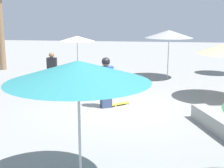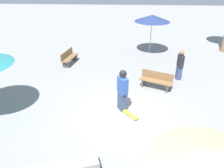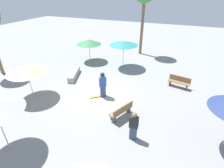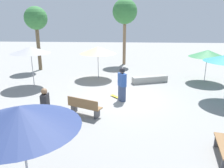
# 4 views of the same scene
# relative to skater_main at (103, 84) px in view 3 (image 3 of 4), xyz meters

# --- Properties ---
(ground_plane) EXTENTS (60.00, 60.00, 0.00)m
(ground_plane) POSITION_rel_skater_main_xyz_m (0.03, 0.41, -0.99)
(ground_plane) COLOR gray
(skater_main) EXTENTS (0.48, 0.56, 1.84)m
(skater_main) POSITION_rel_skater_main_xyz_m (0.00, 0.00, 0.00)
(skater_main) COLOR #38476B
(skater_main) RESTS_ON ground_plane
(skateboard) EXTENTS (0.67, 0.74, 0.07)m
(skateboard) POSITION_rel_skater_main_xyz_m (-0.34, 0.47, -0.93)
(skateboard) COLOR gold
(skateboard) RESTS_ON ground_plane
(concrete_ledge) EXTENTS (2.50, 1.27, 0.45)m
(concrete_ledge) POSITION_rel_skater_main_xyz_m (1.85, 3.58, -0.76)
(concrete_ledge) COLOR gray
(concrete_ledge) RESTS_ON ground_plane
(bench_near) EXTENTS (1.64, 1.05, 0.85)m
(bench_near) POSITION_rel_skater_main_xyz_m (-1.65, -1.95, -0.56)
(bench_near) COLOR #47474C
(bench_near) RESTS_ON ground_plane
(bench_far) EXTENTS (0.76, 1.66, 0.85)m
(bench_far) POSITION_rel_skater_main_xyz_m (3.38, -4.83, -0.56)
(bench_far) COLOR #47474C
(bench_far) RESTS_ON ground_plane
(shade_umbrella_teal) EXTENTS (2.62, 2.62, 2.50)m
(shade_umbrella_teal) POSITION_rel_skater_main_xyz_m (5.51, 0.42, 1.31)
(shade_umbrella_teal) COLOR #B7B7BC
(shade_umbrella_teal) RESTS_ON ground_plane
(shade_umbrella_tan) EXTENTS (2.65, 2.65, 2.32)m
(shade_umbrella_tan) POSITION_rel_skater_main_xyz_m (-1.83, 4.62, 1.08)
(shade_umbrella_tan) COLOR #B7B7BC
(shade_umbrella_tan) RESTS_ON ground_plane
(shade_umbrella_green) EXTENTS (2.47, 2.47, 2.22)m
(shade_umbrella_green) POSITION_rel_skater_main_xyz_m (5.70, 4.12, 0.99)
(shade_umbrella_green) COLOR #B7B7BC
(shade_umbrella_green) RESTS_ON ground_plane
(bystander_watching) EXTENTS (0.27, 0.45, 1.62)m
(bystander_watching) POSITION_rel_skater_main_xyz_m (-3.01, -3.06, -0.18)
(bystander_watching) COLOR #38476B
(bystander_watching) RESTS_ON ground_plane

